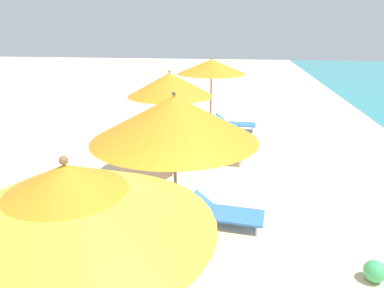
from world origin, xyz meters
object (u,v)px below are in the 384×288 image
Objects in this scene: umbrella_nearest at (68,198)px; lounger_second_shoreside at (225,212)px; umbrella_second at (174,118)px; lounger_farthest_shoreside at (235,123)px; umbrella_third at (170,85)px; beach_ball at (375,271)px; umbrella_farthest at (211,67)px; lounger_third_shoreside at (218,153)px.

lounger_second_shoreside is (0.90, 3.96, -2.21)m from umbrella_nearest.
lounger_farthest_shoreside is at bearing 84.06° from umbrella_second.
umbrella_third is (-0.52, 6.03, -0.19)m from umbrella_nearest.
umbrella_nearest is 2.98m from umbrella_second.
umbrella_nearest is 1.06× the size of umbrella_third.
umbrella_farthest is at bearing 114.78° from beach_ball.
umbrella_third is 2.55m from lounger_third_shoreside.
umbrella_nearest is 10.58m from lounger_farthest_shoreside.
umbrella_nearest is at bearing -139.44° from beach_ball.
umbrella_nearest is 4.62m from lounger_second_shoreside.
umbrella_farthest is at bearing 88.91° from umbrella_nearest.
umbrella_second is 6.07m from umbrella_farthest.
lounger_farthest_shoreside is at bearing 59.74° from umbrella_farthest.
lounger_farthest_shoreside is 7.96m from beach_ball.
umbrella_farthest is (0.69, 3.00, 0.10)m from umbrella_third.
umbrella_nearest is at bearing -96.11° from lounger_second_shoreside.
lounger_farthest_shoreside reaches higher than lounger_third_shoreside.
umbrella_second reaches higher than lounger_third_shoreside.
lounger_second_shoreside is at bearing -88.61° from lounger_farthest_shoreside.
umbrella_third is (-1.42, 2.07, 2.02)m from lounger_second_shoreside.
umbrella_second is 7.64m from lounger_farthest_shoreside.
beach_ball is at bearing -65.22° from umbrella_farthest.
lounger_second_shoreside is 5.55m from umbrella_farthest.
lounger_second_shoreside is 0.55× the size of umbrella_third.
umbrella_second is at bearing 174.22° from beach_ball.
lounger_third_shoreside is at bearing 85.62° from umbrella_nearest.
umbrella_third is at bearing 131.18° from lounger_second_shoreside.
umbrella_second is at bearing -94.42° from lounger_farthest_shoreside.
lounger_third_shoreside is at bearing 46.81° from umbrella_third.
lounger_third_shoreside is at bearing 119.63° from beach_ball.
beach_ball is (3.11, 2.67, -2.29)m from umbrella_nearest.
umbrella_farthest is (0.02, 6.07, 0.11)m from umbrella_second.
umbrella_farthest is at bearing 104.89° from lounger_second_shoreside.
umbrella_second is 4.68m from lounger_third_shoreside.
umbrella_farthest is 7.36m from beach_ball.
umbrella_second is 8.21× the size of beach_ball.
lounger_third_shoreside is 4.45× the size of beach_ball.
beach_ball is at bearing -72.45° from lounger_farthest_shoreside.
lounger_third_shoreside is 5.19m from beach_ball.
umbrella_third is (-0.67, 3.07, 0.01)m from umbrella_second.
umbrella_third is at bearing -107.04° from lounger_farthest_shoreside.
lounger_farthest_shoreside is at bearing 84.92° from umbrella_nearest.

